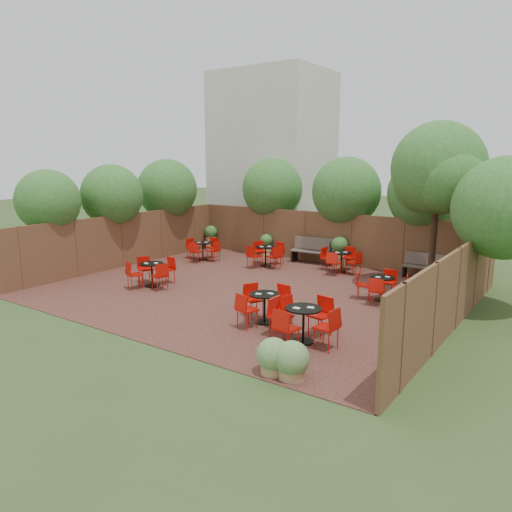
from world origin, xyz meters
The scene contains 13 objects.
ground centered at (0.00, 0.00, 0.00)m, with size 80.00×80.00×0.00m, color #354F23.
courtyard_paving centered at (0.00, 0.00, 0.01)m, with size 12.00×10.00×0.02m, color #331715.
fence_back centered at (0.00, 5.00, 1.00)m, with size 12.00×0.08×2.00m, color brown.
fence_left centered at (-6.00, 0.00, 1.00)m, with size 0.08×10.00×2.00m, color brown.
fence_right centered at (6.00, 0.00, 1.00)m, with size 0.08×10.00×2.00m, color brown.
neighbour_building centered at (-4.50, 8.00, 4.00)m, with size 5.00×4.00×8.00m, color beige.
overhang_foliage centered at (-0.85, 3.38, 2.77)m, with size 15.81×10.74×2.75m.
courtyard_tree centered at (4.53, 3.13, 3.62)m, with size 2.87×2.79×5.14m.
park_bench_left centered at (-0.43, 4.63, 0.54)m, with size 1.66×0.66×1.00m.
park_bench_right centered at (3.91, 4.62, 0.46)m, with size 1.40×0.47×0.86m.
bistro_tables centered at (0.31, 0.36, 0.46)m, with size 9.51×8.32×0.93m.
planters centered at (0.18, 3.47, 0.61)m, with size 11.90×4.70×1.15m.
low_shrubs centered at (4.50, -3.73, 0.36)m, with size 2.55×3.71×0.72m.
Camera 1 is at (8.51, -11.97, 4.07)m, focal length 34.16 mm.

